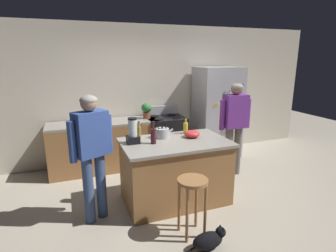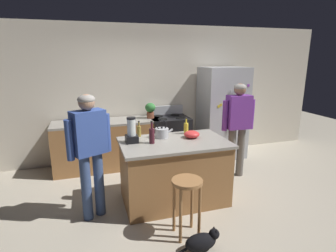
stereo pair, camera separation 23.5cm
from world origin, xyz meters
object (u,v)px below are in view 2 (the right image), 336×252
(refrigerator, at_px, (222,113))
(mixing_bowl, at_px, (192,134))
(bottle_wine, at_px, (152,135))
(bottle_soda, at_px, (186,128))
(person_by_sink_right, at_px, (238,121))
(person_by_island_left, at_px, (90,145))
(bar_stool, at_px, (187,193))
(kitchen_island, at_px, (174,171))
(stove_range, at_px, (169,139))
(potted_plant, at_px, (150,109))
(bottle_vinegar, at_px, (139,131))
(tea_kettle, at_px, (162,132))
(cat, at_px, (202,241))
(blender_appliance, at_px, (132,132))

(refrigerator, height_order, mixing_bowl, refrigerator)
(bottle_wine, distance_m, bottle_soda, 0.70)
(person_by_sink_right, bearing_deg, person_by_island_left, -166.76)
(refrigerator, relative_size, bottle_soda, 7.35)
(refrigerator, relative_size, bar_stool, 2.62)
(kitchen_island, height_order, bottle_soda, bottle_soda)
(stove_range, bearing_deg, potted_plant, 176.07)
(bottle_wine, distance_m, mixing_bowl, 0.63)
(bar_stool, bearing_deg, bottle_wine, 104.24)
(refrigerator, relative_size, bottle_vinegar, 7.98)
(stove_range, bearing_deg, bottle_soda, -94.63)
(person_by_island_left, distance_m, bottle_vinegar, 0.86)
(kitchen_island, xyz_separation_m, bar_stool, (-0.11, -0.82, 0.09))
(bar_stool, xyz_separation_m, tea_kettle, (-0.00, 1.05, 0.45))
(refrigerator, distance_m, bottle_vinegar, 2.28)
(bar_stool, xyz_separation_m, bottle_vinegar, (-0.31, 1.20, 0.45))
(refrigerator, distance_m, person_by_sink_right, 1.03)
(person_by_island_left, relative_size, bar_stool, 2.30)
(refrigerator, distance_m, cat, 3.18)
(refrigerator, xyz_separation_m, bottle_vinegar, (-1.99, -1.11, 0.07))
(bottle_wine, bearing_deg, stove_range, 64.60)
(kitchen_island, height_order, tea_kettle, tea_kettle)
(kitchen_island, height_order, bottle_vinegar, bottle_vinegar)
(potted_plant, relative_size, bottle_soda, 1.17)
(bottle_soda, bearing_deg, refrigerator, 43.11)
(stove_range, xyz_separation_m, bar_stool, (-0.51, -2.34, 0.08))
(bottle_wine, height_order, bottle_soda, bottle_wine)
(tea_kettle, bearing_deg, bar_stool, -89.91)
(bar_stool, distance_m, bottle_vinegar, 1.32)
(person_by_island_left, distance_m, cat, 1.76)
(kitchen_island, relative_size, person_by_island_left, 0.92)
(kitchen_island, relative_size, bottle_soda, 5.94)
(potted_plant, distance_m, bottle_vinegar, 1.25)
(person_by_sink_right, xyz_separation_m, blender_appliance, (-1.90, -0.37, 0.07))
(person_by_island_left, distance_m, potted_plant, 2.02)
(refrigerator, height_order, stove_range, refrigerator)
(cat, height_order, blender_appliance, blender_appliance)
(kitchen_island, distance_m, cat, 1.17)
(bottle_soda, bearing_deg, stove_range, 85.37)
(bottle_vinegar, relative_size, tea_kettle, 0.86)
(person_by_island_left, height_order, bottle_wine, person_by_island_left)
(blender_appliance, xyz_separation_m, bottle_wine, (0.26, -0.12, -0.04))
(stove_range, distance_m, bottle_vinegar, 1.50)
(stove_range, height_order, tea_kettle, tea_kettle)
(potted_plant, distance_m, tea_kettle, 1.33)
(cat, relative_size, bottle_wine, 1.64)
(bottle_wine, bearing_deg, person_by_sink_right, 16.59)
(stove_range, relative_size, person_by_sink_right, 0.67)
(bottle_vinegar, relative_size, mixing_bowl, 1.02)
(kitchen_island, xyz_separation_m, bottle_vinegar, (-0.43, 0.39, 0.54))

